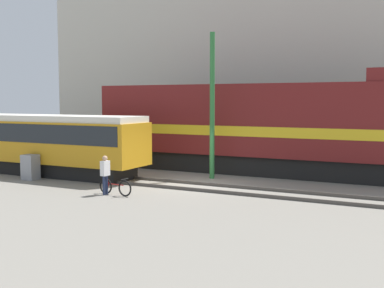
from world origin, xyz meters
The scene contains 10 objects.
ground_plane centered at (0.00, 0.00, 0.00)m, with size 120.00×120.00×0.00m, color gray.
track_near centered at (0.00, -0.77, 0.07)m, with size 60.00×1.50×0.14m.
track_far centered at (0.00, 4.45, 0.07)m, with size 60.00×1.51×0.14m.
building_backdrop centered at (0.00, 13.58, 7.77)m, with size 34.88×6.00×15.53m.
freight_locomotive centered at (1.34, 4.45, 2.43)m, with size 17.21×3.04×5.20m.
streetcar centered at (-8.11, -0.77, 1.73)m, with size 11.06×2.54×3.03m.
bicycle centered at (-1.76, -3.68, 0.33)m, with size 1.65×0.44×0.71m.
person centered at (-2.16, -3.79, 0.96)m, with size 0.25×0.38×1.59m.
utility_pole_left centered at (-0.01, 1.84, 3.50)m, with size 0.24×0.24×7.00m.
signal_box centered at (-7.63, -2.37, 0.60)m, with size 0.70×0.60×1.20m.
Camera 1 is at (9.52, -19.24, 3.79)m, focal length 45.00 mm.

